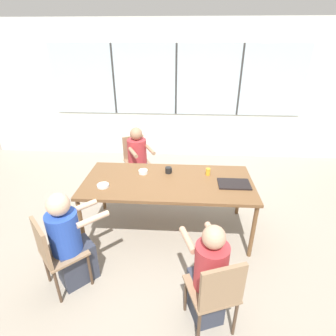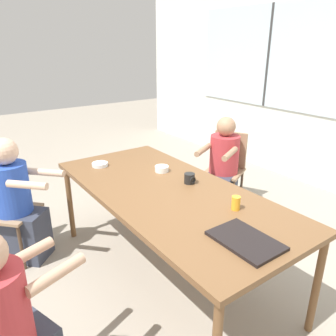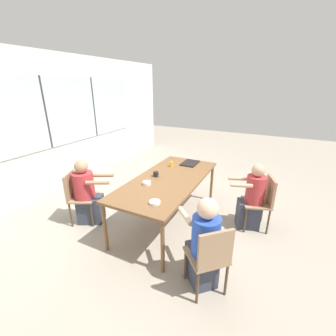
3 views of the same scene
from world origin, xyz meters
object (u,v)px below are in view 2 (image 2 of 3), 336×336
(chair_for_woman_green_shirt, at_px, (227,163))
(juice_glass, at_px, (236,203))
(chair_for_man_blue_shirt, at_px, (0,203))
(bowl_cereal, at_px, (162,169))
(person_man_teal_shirt, at_px, (11,336))
(person_man_blue_shirt, at_px, (18,206))
(coffee_mug, at_px, (190,178))
(bowl_white_shallow, at_px, (100,164))
(person_woman_green_shirt, at_px, (222,170))

(chair_for_woman_green_shirt, xyz_separation_m, juice_glass, (1.19, -1.14, 0.30))
(chair_for_man_blue_shirt, height_order, juice_glass, juice_glass)
(juice_glass, bearing_deg, chair_for_man_blue_shirt, -142.58)
(chair_for_woman_green_shirt, height_order, bowl_cereal, chair_for_woman_green_shirt)
(person_man_teal_shirt, bearing_deg, person_man_blue_shirt, 147.29)
(person_man_blue_shirt, xyz_separation_m, juice_glass, (1.48, 1.11, 0.32))
(person_man_blue_shirt, distance_m, bowl_cereal, 1.29)
(person_man_blue_shirt, bearing_deg, coffee_mug, 96.22)
(juice_glass, bearing_deg, bowl_cereal, -179.51)
(person_man_teal_shirt, xyz_separation_m, bowl_cereal, (-0.78, 1.43, 0.31))
(juice_glass, height_order, bowl_white_shallow, juice_glass)
(person_man_teal_shirt, relative_size, juice_glass, 11.38)
(bowl_cereal, bearing_deg, chair_for_man_blue_shirt, -120.96)
(juice_glass, distance_m, bowl_white_shallow, 1.37)
(chair_for_woman_green_shirt, height_order, juice_glass, juice_glass)
(person_man_blue_shirt, bearing_deg, person_woman_green_shirt, 126.41)
(person_man_blue_shirt, distance_m, bowl_white_shallow, 0.79)
(chair_for_man_blue_shirt, distance_m, person_man_teal_shirt, 1.53)
(chair_for_man_blue_shirt, xyz_separation_m, coffee_mug, (1.07, 1.25, 0.30))
(bowl_cereal, bearing_deg, person_man_blue_shirt, -118.97)
(chair_for_man_blue_shirt, distance_m, person_woman_green_shirt, 2.27)
(coffee_mug, bearing_deg, person_man_teal_shirt, -73.25)
(chair_for_woman_green_shirt, height_order, person_man_teal_shirt, person_man_teal_shirt)
(person_woman_green_shirt, bearing_deg, coffee_mug, 94.69)
(chair_for_woman_green_shirt, distance_m, juice_glass, 1.68)
(person_woman_green_shirt, xyz_separation_m, person_man_teal_shirt, (1.03, -2.44, 0.01))
(person_man_teal_shirt, distance_m, bowl_white_shallow, 1.64)
(chair_for_woman_green_shirt, bearing_deg, coffee_mug, 94.08)
(coffee_mug, relative_size, bowl_cereal, 0.76)
(bowl_white_shallow, distance_m, bowl_cereal, 0.58)
(chair_for_woman_green_shirt, distance_m, person_man_blue_shirt, 2.27)
(coffee_mug, height_order, bowl_cereal, coffee_mug)
(coffee_mug, bearing_deg, person_woman_green_shirt, 121.45)
(chair_for_man_blue_shirt, relative_size, person_man_teal_shirt, 0.80)
(person_man_blue_shirt, bearing_deg, juice_glass, 83.02)
(chair_for_woman_green_shirt, xyz_separation_m, bowl_cereal, (0.32, -1.15, 0.28))
(chair_for_woman_green_shirt, relative_size, chair_for_man_blue_shirt, 1.00)
(person_woman_green_shirt, height_order, bowl_white_shallow, person_woman_green_shirt)
(chair_for_man_blue_shirt, distance_m, bowl_cereal, 1.44)
(person_man_blue_shirt, height_order, coffee_mug, person_man_blue_shirt)
(chair_for_man_blue_shirt, relative_size, coffee_mug, 9.59)
(person_woman_green_shirt, bearing_deg, person_man_teal_shirt, 86.21)
(person_man_teal_shirt, bearing_deg, coffee_mug, 87.55)
(person_woman_green_shirt, xyz_separation_m, bowl_cereal, (0.25, -1.00, 0.32))
(chair_for_man_blue_shirt, bearing_deg, person_man_teal_shirt, 37.90)
(chair_for_man_blue_shirt, xyz_separation_m, bowl_white_shallow, (0.29, 0.83, 0.27))
(person_woman_green_shirt, height_order, bowl_cereal, person_woman_green_shirt)
(chair_for_man_blue_shirt, relative_size, bowl_cereal, 7.30)
(bowl_white_shallow, bearing_deg, coffee_mug, 28.33)
(person_woman_green_shirt, bearing_deg, chair_for_woman_green_shirt, -90.00)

